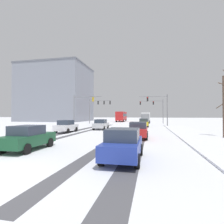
{
  "coord_description": "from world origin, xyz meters",
  "views": [
    {
      "loc": [
        6.25,
        -5.07,
        2.31
      ],
      "look_at": [
        0.0,
        24.08,
        2.8
      ],
      "focal_mm": 28.48,
      "sensor_mm": 36.0,
      "label": 1
    }
  ],
  "objects_px": {
    "car_white_third": "(66,126)",
    "office_building_far_left_block": "(57,94)",
    "bus_oncoming": "(121,116)",
    "traffic_signal_near_left": "(82,105)",
    "traffic_signal_far_right": "(155,106)",
    "box_truck_delivery": "(146,117)",
    "car_yellow_cab_lead": "(144,123)",
    "bare_tree_sidewalk_mid": "(224,105)",
    "traffic_signal_far_left": "(98,106)",
    "car_red_fourth": "(138,130)",
    "car_blue_sixth": "(123,144)",
    "car_silver_second": "(101,124)",
    "traffic_signal_near_right": "(160,105)",
    "car_dark_green_fifth": "(28,138)"
  },
  "relations": [
    {
      "from": "car_white_third",
      "to": "office_building_far_left_block",
      "type": "xyz_separation_m",
      "value": [
        -23.42,
        38.89,
        9.44
      ]
    },
    {
      "from": "bus_oncoming",
      "to": "traffic_signal_near_left",
      "type": "bearing_deg",
      "value": -99.87
    },
    {
      "from": "traffic_signal_far_right",
      "to": "box_truck_delivery",
      "type": "bearing_deg",
      "value": 159.91
    },
    {
      "from": "car_yellow_cab_lead",
      "to": "bare_tree_sidewalk_mid",
      "type": "xyz_separation_m",
      "value": [
        8.6,
        -14.57,
        2.47
      ]
    },
    {
      "from": "traffic_signal_far_left",
      "to": "traffic_signal_near_left",
      "type": "relative_size",
      "value": 1.0
    },
    {
      "from": "bare_tree_sidewalk_mid",
      "to": "bus_oncoming",
      "type": "bearing_deg",
      "value": 112.64
    },
    {
      "from": "traffic_signal_far_right",
      "to": "bare_tree_sidewalk_mid",
      "type": "xyz_separation_m",
      "value": [
        6.17,
        -29.39,
        -1.37
      ]
    },
    {
      "from": "car_white_third",
      "to": "bare_tree_sidewalk_mid",
      "type": "relative_size",
      "value": 0.61
    },
    {
      "from": "traffic_signal_near_left",
      "to": "office_building_far_left_block",
      "type": "bearing_deg",
      "value": 128.5
    },
    {
      "from": "car_white_third",
      "to": "bare_tree_sidewalk_mid",
      "type": "height_order",
      "value": "bare_tree_sidewalk_mid"
    },
    {
      "from": "bus_oncoming",
      "to": "box_truck_delivery",
      "type": "relative_size",
      "value": 1.48
    },
    {
      "from": "traffic_signal_far_left",
      "to": "car_red_fourth",
      "type": "relative_size",
      "value": 1.58
    },
    {
      "from": "traffic_signal_far_left",
      "to": "car_blue_sixth",
      "type": "distance_m",
      "value": 38.84
    },
    {
      "from": "car_white_third",
      "to": "car_red_fourth",
      "type": "distance_m",
      "value": 10.53
    },
    {
      "from": "traffic_signal_far_right",
      "to": "bus_oncoming",
      "type": "distance_m",
      "value": 16.16
    },
    {
      "from": "box_truck_delivery",
      "to": "office_building_far_left_block",
      "type": "xyz_separation_m",
      "value": [
        -33.07,
        10.31,
        8.63
      ]
    },
    {
      "from": "traffic_signal_far_right",
      "to": "car_silver_second",
      "type": "distance_m",
      "value": 24.3
    },
    {
      "from": "traffic_signal_far_right",
      "to": "box_truck_delivery",
      "type": "xyz_separation_m",
      "value": [
        -2.41,
        0.88,
        -3.03
      ]
    },
    {
      "from": "car_blue_sixth",
      "to": "car_yellow_cab_lead",
      "type": "bearing_deg",
      "value": 89.72
    },
    {
      "from": "traffic_signal_near_right",
      "to": "office_building_far_left_block",
      "type": "bearing_deg",
      "value": 147.27
    },
    {
      "from": "car_blue_sixth",
      "to": "bus_oncoming",
      "type": "height_order",
      "value": "bus_oncoming"
    },
    {
      "from": "traffic_signal_far_left",
      "to": "car_dark_green_fifth",
      "type": "bearing_deg",
      "value": -80.85
    },
    {
      "from": "traffic_signal_near_right",
      "to": "traffic_signal_far_left",
      "type": "bearing_deg",
      "value": 151.75
    },
    {
      "from": "traffic_signal_near_left",
      "to": "bare_tree_sidewalk_mid",
      "type": "bearing_deg",
      "value": -35.41
    },
    {
      "from": "car_silver_second",
      "to": "car_dark_green_fifth",
      "type": "relative_size",
      "value": 1.0
    },
    {
      "from": "traffic_signal_near_right",
      "to": "office_building_far_left_block",
      "type": "height_order",
      "value": "office_building_far_left_block"
    },
    {
      "from": "car_silver_second",
      "to": "box_truck_delivery",
      "type": "xyz_separation_m",
      "value": [
        6.4,
        23.2,
        0.82
      ]
    },
    {
      "from": "traffic_signal_far_right",
      "to": "office_building_far_left_block",
      "type": "bearing_deg",
      "value": 162.49
    },
    {
      "from": "traffic_signal_far_left",
      "to": "bare_tree_sidewalk_mid",
      "type": "distance_m",
      "value": 33.17
    },
    {
      "from": "car_red_fourth",
      "to": "car_dark_green_fifth",
      "type": "distance_m",
      "value": 9.96
    },
    {
      "from": "car_white_third",
      "to": "car_dark_green_fifth",
      "type": "xyz_separation_m",
      "value": [
        2.96,
        -11.37,
        0.0
      ]
    },
    {
      "from": "traffic_signal_far_right",
      "to": "car_yellow_cab_lead",
      "type": "height_order",
      "value": "traffic_signal_far_right"
    },
    {
      "from": "traffic_signal_far_right",
      "to": "car_blue_sixth",
      "type": "relative_size",
      "value": 1.58
    },
    {
      "from": "traffic_signal_far_left",
      "to": "bare_tree_sidewalk_mid",
      "type": "height_order",
      "value": "bare_tree_sidewalk_mid"
    },
    {
      "from": "traffic_signal_near_left",
      "to": "bus_oncoming",
      "type": "xyz_separation_m",
      "value": [
        4.47,
        25.67,
        -2.45
      ]
    },
    {
      "from": "traffic_signal_far_right",
      "to": "traffic_signal_near_right",
      "type": "height_order",
      "value": "same"
    },
    {
      "from": "traffic_signal_near_left",
      "to": "traffic_signal_far_right",
      "type": "distance_m",
      "value": 20.85
    },
    {
      "from": "car_white_third",
      "to": "bus_oncoming",
      "type": "distance_m",
      "value": 39.33
    },
    {
      "from": "office_building_far_left_block",
      "to": "bare_tree_sidewalk_mid",
      "type": "bearing_deg",
      "value": -44.26
    },
    {
      "from": "traffic_signal_near_right",
      "to": "car_white_third",
      "type": "height_order",
      "value": "traffic_signal_near_right"
    },
    {
      "from": "car_silver_second",
      "to": "car_yellow_cab_lead",
      "type": "bearing_deg",
      "value": 49.6
    },
    {
      "from": "car_dark_green_fifth",
      "to": "car_blue_sixth",
      "type": "bearing_deg",
      "value": -11.4
    },
    {
      "from": "car_red_fourth",
      "to": "bus_oncoming",
      "type": "distance_m",
      "value": 44.21
    },
    {
      "from": "traffic_signal_far_left",
      "to": "office_building_far_left_block",
      "type": "distance_m",
      "value": 26.09
    },
    {
      "from": "car_blue_sixth",
      "to": "traffic_signal_near_left",
      "type": "bearing_deg",
      "value": 116.0
    },
    {
      "from": "traffic_signal_far_right",
      "to": "office_building_far_left_block",
      "type": "height_order",
      "value": "office_building_far_left_block"
    },
    {
      "from": "car_red_fourth",
      "to": "car_silver_second",
      "type": "bearing_deg",
      "value": 124.46
    },
    {
      "from": "bare_tree_sidewalk_mid",
      "to": "office_building_far_left_block",
      "type": "bearing_deg",
      "value": 135.74
    },
    {
      "from": "car_white_third",
      "to": "car_dark_green_fifth",
      "type": "distance_m",
      "value": 11.75
    },
    {
      "from": "traffic_signal_near_right",
      "to": "car_dark_green_fifth",
      "type": "relative_size",
      "value": 1.57
    }
  ]
}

